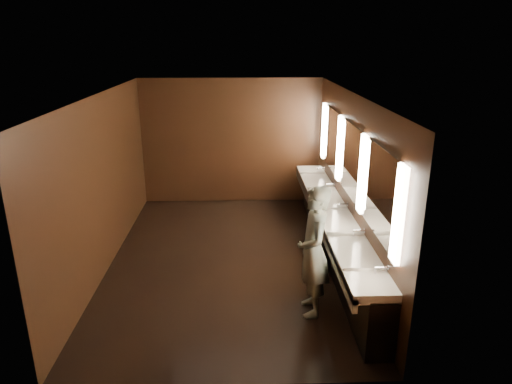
% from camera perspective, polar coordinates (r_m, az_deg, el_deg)
% --- Properties ---
extents(floor, '(6.00, 6.00, 0.00)m').
position_cam_1_polar(floor, '(7.95, -3.33, -8.41)').
color(floor, black).
rests_on(floor, ground).
extents(ceiling, '(4.00, 6.00, 0.02)m').
position_cam_1_polar(ceiling, '(7.12, -3.76, 12.07)').
color(ceiling, '#2D2D2B').
rests_on(ceiling, wall_back).
extents(wall_back, '(4.00, 0.02, 2.80)m').
position_cam_1_polar(wall_back, '(10.31, -3.10, 6.30)').
color(wall_back, black).
rests_on(wall_back, floor).
extents(wall_front, '(4.00, 0.02, 2.80)m').
position_cam_1_polar(wall_front, '(4.64, -4.48, -9.98)').
color(wall_front, black).
rests_on(wall_front, floor).
extents(wall_left, '(0.02, 6.00, 2.80)m').
position_cam_1_polar(wall_left, '(7.74, -18.51, 1.05)').
color(wall_left, black).
rests_on(wall_left, floor).
extents(wall_right, '(0.02, 6.00, 2.80)m').
position_cam_1_polar(wall_right, '(7.62, 11.69, 1.39)').
color(wall_right, black).
rests_on(wall_right, floor).
extents(sink_counter, '(0.55, 5.40, 1.01)m').
position_cam_1_polar(sink_counter, '(7.89, 9.79, -4.90)').
color(sink_counter, black).
rests_on(sink_counter, floor).
extents(mirror_band, '(0.06, 5.03, 1.15)m').
position_cam_1_polar(mirror_band, '(7.52, 11.72, 3.93)').
color(mirror_band, '#FFE6C2').
rests_on(mirror_band, wall_right).
extents(person, '(0.44, 0.67, 1.83)m').
position_cam_1_polar(person, '(6.19, 7.21, -7.39)').
color(person, '#7EAFBC').
rests_on(person, floor).
extents(trash_bin, '(0.39, 0.39, 0.53)m').
position_cam_1_polar(trash_bin, '(7.62, 8.60, -7.61)').
color(trash_bin, black).
rests_on(trash_bin, floor).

